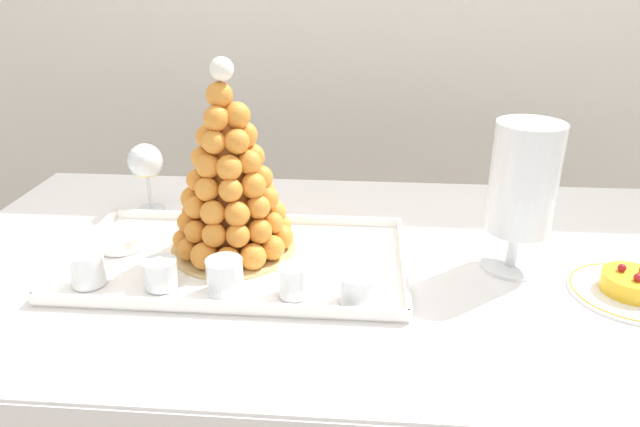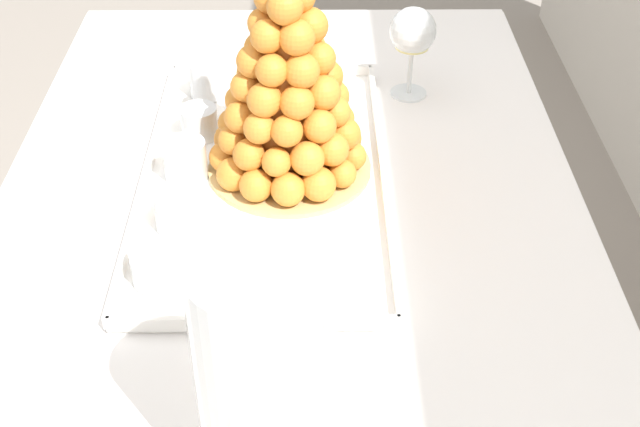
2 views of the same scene
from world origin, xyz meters
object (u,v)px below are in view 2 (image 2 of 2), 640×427
Objects in this scene: dessert_cup_left at (207,80)px; dessert_cup_right at (155,266)px; dessert_cup_mid_left at (200,123)px; dessert_cup_mid_right at (174,213)px; croquembouche at (287,85)px; serving_tray at (265,177)px; dessert_cup_centre at (186,162)px; macaron_goblet at (259,360)px; creme_brulee_ramekin at (290,86)px; wine_glass at (413,34)px.

dessert_cup_left is 1.00× the size of dessert_cup_right.
dessert_cup_mid_right reaches higher than dessert_cup_mid_left.
croquembouche reaches higher than dessert_cup_mid_left.
dessert_cup_centre is at bearing -88.31° from serving_tray.
dessert_cup_mid_right is at bearing -0.93° from dessert_cup_centre.
serving_tray is at bearing 91.69° from dessert_cup_centre.
dessert_cup_left is (-0.22, -0.14, -0.11)m from croquembouche.
dessert_cup_left is 0.75m from macaron_goblet.
creme_brulee_ramekin is at bearing -179.06° from croquembouche.
croquembouche is at bearing 111.67° from serving_tray.
creme_brulee_ramekin is (-0.24, 0.14, -0.01)m from dessert_cup_centre.
dessert_cup_left is 0.21× the size of macaron_goblet.
creme_brulee_ramekin is at bearing 133.38° from dessert_cup_mid_left.
dessert_cup_right is at bearing -2.45° from dessert_cup_left.
dessert_cup_centre is (0.02, -0.15, -0.11)m from croquembouche.
dessert_cup_mid_left is 0.33m from dessert_cup_right.
dessert_cup_mid_left is 0.92× the size of dessert_cup_centre.
dessert_cup_centre reaches higher than dessert_cup_right.
dessert_cup_mid_right is 0.20× the size of macaron_goblet.
croquembouche reaches higher than macaron_goblet.
wine_glass reaches higher than serving_tray.
croquembouche is at bearing 96.65° from dessert_cup_centre.
croquembouche is (-0.01, 0.03, 0.14)m from serving_tray.
dessert_cup_left is 0.38× the size of wine_glass.
dessert_cup_mid_left is at bearing 175.96° from dessert_cup_centre.
serving_tray is 0.11m from dessert_cup_centre.
serving_tray is 10.95× the size of dessert_cup_mid_left.
dessert_cup_mid_left is at bearing -124.35° from croquembouche.
wine_glass is (-0.25, 0.23, 0.10)m from serving_tray.
macaron_goblet is at bearing 19.61° from dessert_cup_mid_right.
dessert_cup_mid_right is (0.22, -0.01, 0.00)m from dessert_cup_mid_left.
macaron_goblet reaches higher than wine_glass.
creme_brulee_ramekin is at bearing 89.75° from dessert_cup_left.
dessert_cup_centre reaches higher than dessert_cup_left.
croquembouche reaches higher than serving_tray.
wine_glass is at bearing 140.18° from croquembouche.
macaron_goblet is 0.77m from wine_glass.
dessert_cup_centre is 1.05× the size of dessert_cup_right.
dessert_cup_centre is 0.53m from macaron_goblet.
wine_glass reaches higher than dessert_cup_left.
wine_glass is at bearing 143.02° from dessert_cup_right.
croquembouche is 1.33× the size of macaron_goblet.
macaron_goblet is (0.50, 0.02, 0.16)m from serving_tray.
serving_tray is 0.15m from croquembouche.
serving_tray is at bearing 150.84° from dessert_cup_right.
creme_brulee_ramekin is at bearing 149.17° from dessert_cup_centre.
dessert_cup_mid_left reaches higher than serving_tray.
dessert_cup_left is 0.35m from dessert_cup_mid_right.
dessert_cup_centre is 1.15× the size of dessert_cup_mid_right.
dessert_cup_mid_left is 0.63m from macaron_goblet.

